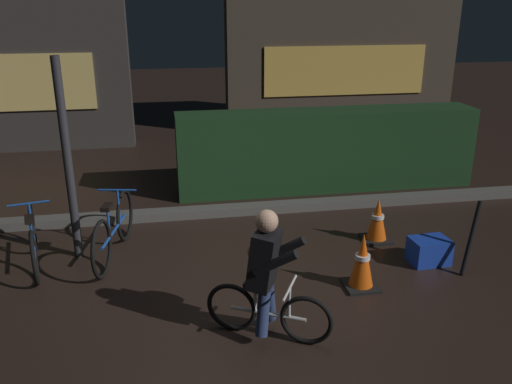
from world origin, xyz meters
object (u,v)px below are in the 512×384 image
at_px(traffic_cone_far, 377,220).
at_px(cyclist, 266,274).
at_px(street_post, 68,162).
at_px(parked_bike_left_mid, 33,240).
at_px(parked_bike_center_left, 114,230).
at_px(traffic_cone_near, 362,262).
at_px(closed_umbrella, 471,238).
at_px(blue_crate, 429,251).

height_order(traffic_cone_far, cyclist, cyclist).
distance_m(street_post, parked_bike_left_mid, 0.99).
bearing_deg(street_post, parked_bike_center_left, -11.75).
distance_m(traffic_cone_near, closed_umbrella, 1.34).
relative_size(parked_bike_center_left, traffic_cone_near, 2.61).
height_order(street_post, cyclist, street_post).
height_order(traffic_cone_near, traffic_cone_far, traffic_cone_near).
relative_size(street_post, closed_umbrella, 2.77).
bearing_deg(street_post, blue_crate, -12.48).
bearing_deg(blue_crate, parked_bike_left_mid, 170.83).
relative_size(traffic_cone_near, closed_umbrella, 0.73).
height_order(parked_bike_center_left, closed_umbrella, closed_umbrella).
relative_size(street_post, blue_crate, 5.36).
xyz_separation_m(street_post, parked_bike_left_mid, (-0.45, -0.17, -0.86)).
xyz_separation_m(parked_bike_left_mid, traffic_cone_far, (4.16, -0.04, -0.04)).
height_order(traffic_cone_near, closed_umbrella, closed_umbrella).
bearing_deg(traffic_cone_far, blue_crate, -62.28).
xyz_separation_m(parked_bike_center_left, traffic_cone_far, (3.26, -0.11, -0.07)).
xyz_separation_m(street_post, parked_bike_center_left, (0.44, -0.09, -0.83)).
bearing_deg(blue_crate, cyclist, -153.38).
relative_size(street_post, parked_bike_left_mid, 1.60).
bearing_deg(traffic_cone_near, closed_umbrella, 6.44).
distance_m(parked_bike_left_mid, blue_crate, 4.58).
bearing_deg(parked_bike_left_mid, closed_umbrella, -114.01).
bearing_deg(parked_bike_left_mid, traffic_cone_near, -120.34).
distance_m(parked_bike_center_left, cyclist, 2.41).
xyz_separation_m(traffic_cone_near, cyclist, (-1.17, -0.68, 0.33)).
bearing_deg(cyclist, closed_umbrella, 45.92).
xyz_separation_m(street_post, closed_umbrella, (4.42, -1.15, -0.78)).
bearing_deg(closed_umbrella, traffic_cone_near, 144.63).
bearing_deg(street_post, traffic_cone_near, -22.84).
bearing_deg(cyclist, parked_bike_left_mid, 170.24).
height_order(parked_bike_center_left, traffic_cone_far, parked_bike_center_left).
bearing_deg(traffic_cone_near, parked_bike_left_mid, 162.30).
bearing_deg(street_post, parked_bike_left_mid, -159.40).
bearing_deg(closed_umbrella, street_post, 123.60).
relative_size(street_post, cyclist, 1.89).
bearing_deg(traffic_cone_near, cyclist, -149.89).
distance_m(blue_crate, cyclist, 2.45).
distance_m(traffic_cone_near, traffic_cone_far, 1.26).
relative_size(blue_crate, cyclist, 0.35).
distance_m(parked_bike_center_left, blue_crate, 3.72).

